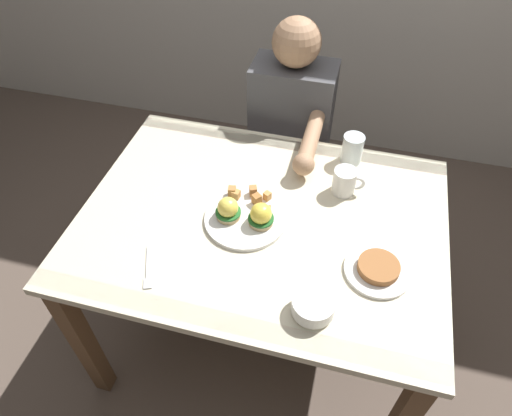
{
  "coord_description": "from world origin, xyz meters",
  "views": [
    {
      "loc": [
        0.24,
        -0.99,
        1.86
      ],
      "look_at": [
        -0.02,
        0.0,
        0.78
      ],
      "focal_mm": 32.01,
      "sensor_mm": 36.0,
      "label": 1
    }
  ],
  "objects_px": {
    "dining_table": "(261,238)",
    "side_plate": "(378,269)",
    "eggs_benedict_plate": "(245,215)",
    "diner_person": "(290,132)",
    "fruit_bowl": "(313,306)",
    "coffee_mug": "(345,181)",
    "fork": "(148,270)",
    "water_glass_near": "(352,150)"
  },
  "relations": [
    {
      "from": "dining_table",
      "to": "side_plate",
      "type": "xyz_separation_m",
      "value": [
        0.39,
        -0.13,
        0.12
      ]
    },
    {
      "from": "coffee_mug",
      "to": "side_plate",
      "type": "distance_m",
      "value": 0.35
    },
    {
      "from": "coffee_mug",
      "to": "side_plate",
      "type": "relative_size",
      "value": 0.56
    },
    {
      "from": "dining_table",
      "to": "fork",
      "type": "distance_m",
      "value": 0.42
    },
    {
      "from": "coffee_mug",
      "to": "fruit_bowl",
      "type": "bearing_deg",
      "value": -92.48
    },
    {
      "from": "coffee_mug",
      "to": "fork",
      "type": "height_order",
      "value": "coffee_mug"
    },
    {
      "from": "fruit_bowl",
      "to": "side_plate",
      "type": "bearing_deg",
      "value": 48.25
    },
    {
      "from": "side_plate",
      "to": "water_glass_near",
      "type": "bearing_deg",
      "value": 105.68
    },
    {
      "from": "dining_table",
      "to": "diner_person",
      "type": "xyz_separation_m",
      "value": [
        -0.02,
        0.6,
        0.02
      ]
    },
    {
      "from": "fruit_bowl",
      "to": "diner_person",
      "type": "relative_size",
      "value": 0.11
    },
    {
      "from": "eggs_benedict_plate",
      "to": "fork",
      "type": "bearing_deg",
      "value": -130.06
    },
    {
      "from": "coffee_mug",
      "to": "diner_person",
      "type": "xyz_separation_m",
      "value": [
        -0.27,
        0.41,
        -0.14
      ]
    },
    {
      "from": "dining_table",
      "to": "side_plate",
      "type": "height_order",
      "value": "side_plate"
    },
    {
      "from": "eggs_benedict_plate",
      "to": "fork",
      "type": "relative_size",
      "value": 1.8
    },
    {
      "from": "water_glass_near",
      "to": "diner_person",
      "type": "distance_m",
      "value": 0.39
    },
    {
      "from": "fruit_bowl",
      "to": "diner_person",
      "type": "height_order",
      "value": "diner_person"
    },
    {
      "from": "eggs_benedict_plate",
      "to": "dining_table",
      "type": "bearing_deg",
      "value": 28.02
    },
    {
      "from": "eggs_benedict_plate",
      "to": "water_glass_near",
      "type": "bearing_deg",
      "value": 52.66
    },
    {
      "from": "eggs_benedict_plate",
      "to": "fork",
      "type": "distance_m",
      "value": 0.35
    },
    {
      "from": "fork",
      "to": "water_glass_near",
      "type": "relative_size",
      "value": 1.35
    },
    {
      "from": "eggs_benedict_plate",
      "to": "diner_person",
      "type": "distance_m",
      "value": 0.64
    },
    {
      "from": "water_glass_near",
      "to": "coffee_mug",
      "type": "bearing_deg",
      "value": -91.47
    },
    {
      "from": "fruit_bowl",
      "to": "diner_person",
      "type": "bearing_deg",
      "value": 105.19
    },
    {
      "from": "coffee_mug",
      "to": "side_plate",
      "type": "bearing_deg",
      "value": -65.92
    },
    {
      "from": "fruit_bowl",
      "to": "fork",
      "type": "height_order",
      "value": "fruit_bowl"
    },
    {
      "from": "fork",
      "to": "water_glass_near",
      "type": "bearing_deg",
      "value": 51.53
    },
    {
      "from": "dining_table",
      "to": "water_glass_near",
      "type": "distance_m",
      "value": 0.47
    },
    {
      "from": "fork",
      "to": "diner_person",
      "type": "xyz_separation_m",
      "value": [
        0.25,
        0.9,
        -0.09
      ]
    },
    {
      "from": "fruit_bowl",
      "to": "water_glass_near",
      "type": "distance_m",
      "value": 0.68
    },
    {
      "from": "dining_table",
      "to": "coffee_mug",
      "type": "bearing_deg",
      "value": 38.12
    },
    {
      "from": "fork",
      "to": "side_plate",
      "type": "xyz_separation_m",
      "value": [
        0.66,
        0.17,
        0.01
      ]
    },
    {
      "from": "water_glass_near",
      "to": "side_plate",
      "type": "xyz_separation_m",
      "value": [
        0.14,
        -0.49,
        -0.04
      ]
    },
    {
      "from": "fruit_bowl",
      "to": "side_plate",
      "type": "height_order",
      "value": "fruit_bowl"
    },
    {
      "from": "fruit_bowl",
      "to": "diner_person",
      "type": "distance_m",
      "value": 0.95
    },
    {
      "from": "dining_table",
      "to": "fork",
      "type": "height_order",
      "value": "fork"
    },
    {
      "from": "water_glass_near",
      "to": "side_plate",
      "type": "bearing_deg",
      "value": -74.32
    },
    {
      "from": "eggs_benedict_plate",
      "to": "fruit_bowl",
      "type": "relative_size",
      "value": 2.25
    },
    {
      "from": "eggs_benedict_plate",
      "to": "water_glass_near",
      "type": "height_order",
      "value": "water_glass_near"
    },
    {
      "from": "dining_table",
      "to": "coffee_mug",
      "type": "height_order",
      "value": "coffee_mug"
    },
    {
      "from": "eggs_benedict_plate",
      "to": "diner_person",
      "type": "relative_size",
      "value": 0.24
    },
    {
      "from": "coffee_mug",
      "to": "water_glass_near",
      "type": "bearing_deg",
      "value": 88.53
    },
    {
      "from": "dining_table",
      "to": "water_glass_near",
      "type": "relative_size",
      "value": 10.77
    }
  ]
}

